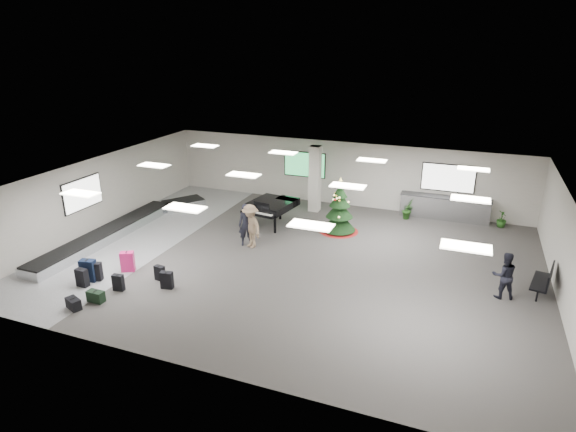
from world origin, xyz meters
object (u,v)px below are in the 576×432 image
at_px(traveler_a, 246,225).
at_px(potted_plant_left, 407,210).
at_px(service_counter, 444,208).
at_px(traveler_b, 250,226).
at_px(potted_plant_right, 502,219).
at_px(baggage_carousel, 124,228).
at_px(bench, 545,279).
at_px(christmas_tree, 339,213).
at_px(traveler_bench, 504,275).
at_px(pink_suitcase, 128,262).
at_px(grand_piano, 270,206).

distance_m(traveler_a, potted_plant_left, 7.86).
xyz_separation_m(service_counter, traveler_b, (-7.01, -6.17, 0.35)).
xyz_separation_m(potted_plant_left, potted_plant_right, (4.08, 0.45, -0.07)).
xyz_separation_m(baggage_carousel, potted_plant_left, (11.24, 6.13, 0.24)).
bearing_deg(service_counter, traveler_b, -138.63).
distance_m(bench, potted_plant_right, 6.12).
xyz_separation_m(christmas_tree, traveler_a, (-3.11, -2.78, 0.03)).
relative_size(service_counter, potted_plant_right, 5.34).
bearing_deg(baggage_carousel, traveler_bench, -0.61).
distance_m(baggage_carousel, pink_suitcase, 3.97).
bearing_deg(bench, traveler_a, -168.56).
xyz_separation_m(grand_piano, bench, (10.84, -2.56, -0.36)).
height_order(pink_suitcase, potted_plant_left, potted_plant_left).
bearing_deg(traveler_bench, grand_piano, -34.05).
bearing_deg(traveler_bench, christmas_tree, -44.45).
bearing_deg(christmas_tree, traveler_bench, -29.32).
bearing_deg(pink_suitcase, potted_plant_right, 9.61).
distance_m(baggage_carousel, service_counter, 14.50).
distance_m(christmas_tree, traveler_a, 4.17).
relative_size(baggage_carousel, grand_piano, 3.94).
bearing_deg(grand_piano, traveler_b, -76.00).
bearing_deg(traveler_b, service_counter, 70.48).
bearing_deg(traveler_b, potted_plant_left, 74.92).
distance_m(grand_piano, potted_plant_right, 10.34).
height_order(grand_piano, potted_plant_right, grand_piano).
bearing_deg(christmas_tree, grand_piano, -173.44).
height_order(traveler_b, potted_plant_left, traveler_b).
height_order(grand_piano, traveler_b, traveler_b).
height_order(traveler_b, potted_plant_right, traveler_b).
xyz_separation_m(baggage_carousel, potted_plant_right, (15.33, 6.57, 0.17)).
distance_m(traveler_a, traveler_bench, 9.61).
xyz_separation_m(christmas_tree, potted_plant_right, (6.63, 3.11, -0.46)).
bearing_deg(traveler_bench, pink_suitcase, -2.41).
distance_m(pink_suitcase, potted_plant_left, 12.57).
bearing_deg(baggage_carousel, potted_plant_right, 23.22).
relative_size(traveler_a, potted_plant_right, 2.29).
height_order(bench, potted_plant_left, bench).
relative_size(christmas_tree, potted_plant_right, 3.22).
height_order(bench, potted_plant_right, bench).
xyz_separation_m(service_counter, potted_plant_left, (-1.60, -0.60, -0.10)).
relative_size(traveler_b, traveler_bench, 1.13).
bearing_deg(baggage_carousel, service_counter, 27.67).
xyz_separation_m(traveler_bench, potted_plant_right, (0.17, 6.74, -0.41)).
bearing_deg(service_counter, baggage_carousel, -152.33).
relative_size(grand_piano, traveler_bench, 1.55).
bearing_deg(grand_piano, potted_plant_right, 28.44).
bearing_deg(traveler_bench, bench, -166.05).
relative_size(pink_suitcase, traveler_a, 0.44).
relative_size(service_counter, traveler_bench, 2.55).
bearing_deg(traveler_b, bench, 29.08).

